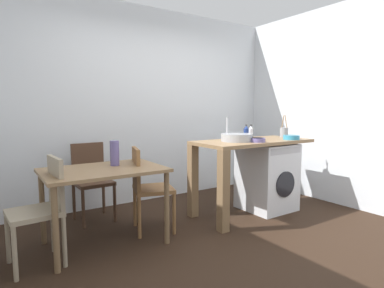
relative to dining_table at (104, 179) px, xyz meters
name	(u,v)px	position (x,y,z in m)	size (l,w,h in m)	color
ground_plane	(220,240)	(0.97, -0.56, -0.64)	(5.46, 5.46, 0.00)	black
wall_back	(143,106)	(0.97, 1.19, 0.71)	(4.60, 0.10, 2.70)	silver
wall_counter_side	(348,105)	(3.12, -0.56, 0.71)	(0.10, 3.80, 2.70)	silver
dining_table	(104,179)	(0.00, 0.00, 0.00)	(1.10, 0.76, 0.74)	olive
chair_person_seat	(43,204)	(-0.55, -0.09, -0.14)	(0.43, 0.43, 0.90)	gray
chair_opposite	(147,184)	(0.48, 0.07, -0.14)	(0.50, 0.50, 0.90)	olive
chair_spare_by_wall	(91,177)	(0.10, 0.77, -0.14)	(0.42, 0.42, 0.90)	#4C3323
kitchen_counter	(240,154)	(1.63, -0.11, 0.12)	(1.50, 0.68, 0.92)	olive
washing_machine	(267,176)	(2.11, -0.11, -0.21)	(0.60, 0.61, 0.86)	silver
sink_basin	(237,138)	(1.58, -0.11, 0.32)	(0.38, 0.38, 0.09)	#9EA0A5
tap	(227,129)	(1.58, 0.07, 0.42)	(0.02, 0.02, 0.28)	#B2B2B7
bottle_tall_green	(246,133)	(1.86, 0.03, 0.36)	(0.06, 0.06, 0.19)	navy
bottle_squat_brown	(251,132)	(1.98, 0.06, 0.36)	(0.06, 0.06, 0.18)	silver
mixing_bowl	(258,140)	(1.72, -0.31, 0.30)	(0.18, 0.18, 0.05)	slate
utensil_crock	(284,132)	(2.47, -0.06, 0.35)	(0.11, 0.11, 0.30)	gray
colander	(291,137)	(2.29, -0.33, 0.31)	(0.20, 0.20, 0.06)	teal
vase	(115,153)	(0.15, 0.10, 0.22)	(0.09, 0.09, 0.25)	slate
scissors	(256,141)	(1.79, -0.21, 0.28)	(0.15, 0.06, 0.01)	#B2B2B7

